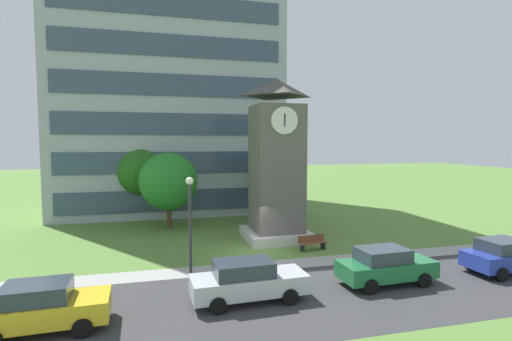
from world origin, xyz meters
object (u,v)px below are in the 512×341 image
Objects in this scene: clock_tower at (277,168)px; tree_by_building at (276,177)px; tree_near_tower at (141,172)px; park_bench at (312,242)px; street_lamp at (190,215)px; parked_car_green at (385,266)px; parked_car_yellow at (42,307)px; parked_car_silver at (248,281)px; parked_car_blue at (504,256)px; tree_streetside at (168,181)px.

clock_tower is 1.85× the size of tree_by_building.
tree_near_tower is (-10.75, 3.38, 0.36)m from tree_by_building.
street_lamp is at bearing -156.76° from park_bench.
parked_car_yellow is at bearing -176.07° from parked_car_green.
parked_car_silver and parked_car_blue have the same top height.
tree_near_tower reaches higher than parked_car_green.
park_bench is at bearing 99.91° from parked_car_green.
parked_car_yellow is (-11.58, -10.05, -3.90)m from clock_tower.
parked_car_silver reaches higher than park_bench.
park_bench is 9.87m from parked_car_blue.
clock_tower is 8.61m from tree_streetside.
tree_streetside is 14.91m from parked_car_silver.
clock_tower is at bearing -45.40° from tree_near_tower.
parked_car_green is (11.36, -18.18, -3.14)m from tree_near_tower.
tree_by_building is at bearing -17.46° from tree_near_tower.
park_bench is 0.31× the size of tree_near_tower.
tree_near_tower is 19.34m from parked_car_silver.
parked_car_yellow reaches higher than park_bench.
park_bench is at bearing 141.21° from parked_car_blue.
tree_by_building is 16.45m from parked_car_silver.
street_lamp is 1.09× the size of parked_car_green.
street_lamp is (-6.22, -6.27, -1.65)m from clock_tower.
parked_car_yellow is (-5.37, -3.78, -2.25)m from street_lamp.
tree_streetside is at bearing 143.81° from clock_tower.
parked_car_silver is at bearing -79.30° from tree_streetside.
parked_car_silver is at bearing -130.90° from park_bench.
tree_streetside is at bearing 72.70° from parked_car_yellow.
tree_near_tower is at bearing 104.60° from parked_car_silver.
tree_streetside is at bearing 100.70° from parked_car_silver.
tree_streetside is 21.52m from parked_car_blue.
parked_car_silver is 6.55m from parked_car_green.
parked_car_green is at bearing -87.64° from tree_by_building.
street_lamp is 0.82× the size of tree_near_tower.
tree_near_tower reaches higher than park_bench.
parked_car_blue is at bearing 0.68° from parked_car_silver.
tree_streetside is 4.58m from tree_near_tower.
parked_car_yellow is (-12.91, -7.02, 0.40)m from park_bench.
street_lamp is at bearing -123.70° from tree_by_building.
tree_by_building is 16.82m from parked_car_blue.
tree_near_tower is at bearing 82.23° from parked_car_yellow.
park_bench is at bearing 23.24° from street_lamp.
parked_car_silver is at bearing 5.23° from parked_car_yellow.
street_lamp reaches higher than parked_car_yellow.
parked_car_blue is (17.99, -18.31, -3.14)m from tree_near_tower.
park_bench is 0.45× the size of parked_car_blue.
parked_car_yellow and parked_car_blue have the same top height.
street_lamp reaches higher than park_bench.
parked_car_yellow is 14.00m from parked_car_green.
clock_tower is 5.74× the size of park_bench.
clock_tower reaches higher than tree_by_building.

